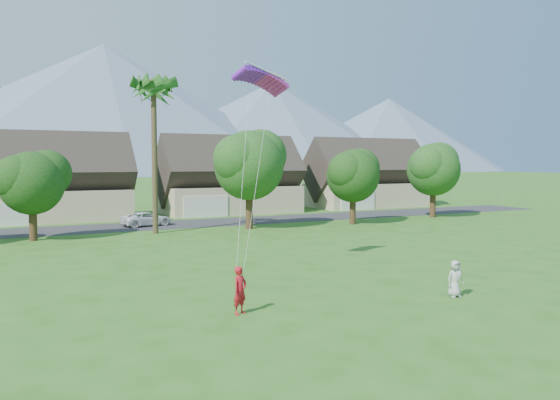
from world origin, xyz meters
TOP-DOWN VIEW (x-y plane):
  - ground at (0.00, 0.00)m, footprint 500.00×500.00m
  - street at (0.00, 34.00)m, footprint 90.00×7.00m
  - kite_flyer at (-4.78, 3.79)m, footprint 0.79×0.70m
  - watcher at (4.45, 2.15)m, footprint 0.82×0.58m
  - parked_car at (-1.49, 34.00)m, footprint 4.91×3.09m
  - mountain_ridge at (10.40, 260.00)m, footprint 540.00×240.00m
  - houses_row at (0.49, 42.99)m, footprint 72.75×8.19m
  - tree_row at (-1.14, 27.92)m, footprint 62.27×6.67m
  - fan_palm at (-2.00, 28.50)m, footprint 3.00×3.00m
  - parafoil_kite at (-0.82, 10.63)m, footprint 3.52×1.53m

SIDE VIEW (x-z plane):
  - ground at x=0.00m, z-range 0.00..0.00m
  - street at x=0.00m, z-range 0.00..0.01m
  - parked_car at x=-1.49m, z-range 0.00..1.26m
  - watcher at x=4.45m, z-range 0.00..1.58m
  - kite_flyer at x=-4.78m, z-range 0.00..1.82m
  - houses_row at x=0.49m, z-range -0.99..7.87m
  - tree_row at x=-1.14m, z-range 0.66..9.11m
  - parafoil_kite at x=-0.82m, z-range 9.83..10.33m
  - fan_palm at x=-2.00m, z-range 4.90..18.70m
  - mountain_ridge at x=10.40m, z-range -5.93..64.07m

